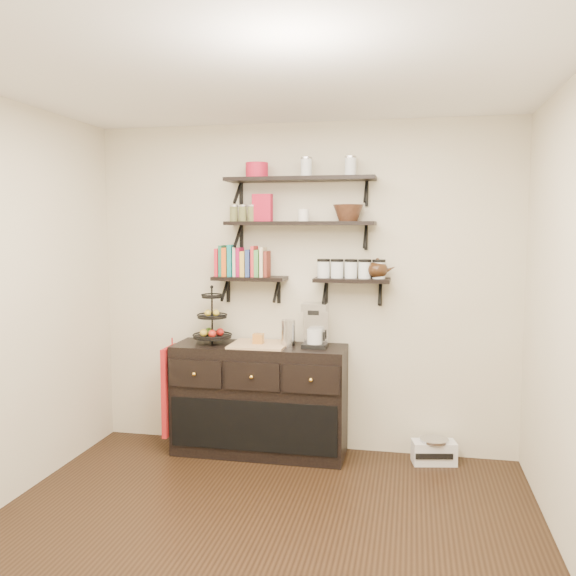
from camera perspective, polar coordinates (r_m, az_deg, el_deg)
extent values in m
plane|color=black|center=(3.80, -3.75, -23.46)|extent=(3.50, 3.50, 0.00)
cube|color=white|center=(3.43, -4.06, 20.00)|extent=(3.50, 3.50, 0.02)
cube|color=beige|center=(5.06, 1.39, -0.01)|extent=(3.50, 0.02, 2.70)
cube|color=black|center=(4.91, 1.13, 10.16)|extent=(1.20, 0.27, 0.03)
cube|color=black|center=(5.14, -4.40, 8.66)|extent=(0.02, 0.03, 0.20)
cube|color=black|center=(4.96, 7.38, 8.74)|extent=(0.02, 0.03, 0.20)
cube|color=black|center=(4.90, 1.12, 6.08)|extent=(1.20, 0.27, 0.03)
cube|color=black|center=(5.13, -4.37, 4.76)|extent=(0.02, 0.03, 0.20)
cube|color=black|center=(4.95, 7.32, 4.70)|extent=(0.02, 0.03, 0.20)
cube|color=black|center=(5.02, -3.59, 0.91)|extent=(0.60, 0.25, 0.03)
cube|color=black|center=(5.19, -5.61, -0.21)|extent=(0.02, 0.03, 0.20)
cube|color=black|center=(5.08, -0.86, -0.32)|extent=(0.03, 0.03, 0.20)
cube|color=black|center=(4.87, 6.00, 0.75)|extent=(0.60, 0.25, 0.03)
cube|color=black|center=(5.01, 3.61, -0.41)|extent=(0.03, 0.03, 0.20)
cube|color=black|center=(4.97, 8.64, -0.52)|extent=(0.02, 0.03, 0.20)
cube|color=red|center=(5.09, -6.39, 2.25)|extent=(0.02, 0.15, 0.20)
cube|color=#1E6245|center=(5.08, -6.04, 2.48)|extent=(0.03, 0.15, 0.24)
cube|color=#EB5C14|center=(5.07, -5.62, 2.30)|extent=(0.04, 0.15, 0.21)
cube|color=#128285|center=(5.05, -5.23, 2.53)|extent=(0.03, 0.15, 0.25)
cube|color=beige|center=(5.05, -4.86, 2.35)|extent=(0.03, 0.15, 0.22)
cube|color=#9A0F40|center=(5.03, -4.42, 2.58)|extent=(0.04, 0.15, 0.26)
cube|color=gold|center=(5.02, -4.01, 2.40)|extent=(0.03, 0.15, 0.23)
cube|color=navy|center=(5.02, -3.62, 2.23)|extent=(0.03, 0.15, 0.20)
cube|color=red|center=(5.00, -3.16, 2.45)|extent=(0.04, 0.15, 0.24)
cube|color=#4D964A|center=(4.99, -2.73, 2.28)|extent=(0.03, 0.15, 0.21)
cube|color=beige|center=(4.98, -2.31, 2.50)|extent=(0.03, 0.15, 0.25)
cube|color=maroon|center=(4.98, -1.92, 2.33)|extent=(0.02, 0.15, 0.22)
cylinder|color=silver|center=(4.89, 3.34, 1.73)|extent=(0.10, 0.10, 0.13)
cylinder|color=silver|center=(4.88, 4.62, 1.71)|extent=(0.10, 0.10, 0.13)
cylinder|color=silver|center=(4.87, 5.90, 1.69)|extent=(0.10, 0.10, 0.13)
cylinder|color=silver|center=(4.86, 7.19, 1.67)|extent=(0.10, 0.10, 0.13)
cylinder|color=silver|center=(4.85, 8.49, 1.65)|extent=(0.10, 0.10, 0.13)
cube|color=black|center=(5.07, -2.68, -10.38)|extent=(1.40, 0.45, 0.90)
cube|color=tan|center=(4.96, -2.70, -5.29)|extent=(0.45, 0.41, 0.02)
sphere|color=gold|center=(4.90, -8.78, -7.97)|extent=(0.04, 0.04, 0.04)
sphere|color=gold|center=(4.76, -3.45, -8.32)|extent=(0.04, 0.04, 0.04)
sphere|color=gold|center=(4.67, 2.16, -8.60)|extent=(0.04, 0.04, 0.04)
cylinder|color=black|center=(5.03, -7.12, -2.60)|extent=(0.01, 0.01, 0.46)
cylinder|color=black|center=(5.06, -7.09, -4.56)|extent=(0.31, 0.31, 0.01)
cylinder|color=black|center=(5.03, -7.12, -2.71)|extent=(0.24, 0.24, 0.02)
cylinder|color=black|center=(5.01, -7.14, -0.83)|extent=(0.17, 0.17, 0.02)
sphere|color=#B21914|center=(5.07, -6.37, -4.11)|extent=(0.06, 0.06, 0.06)
sphere|color=gold|center=(5.04, -7.52, -2.33)|extent=(0.06, 0.06, 0.06)
cube|color=#AD6B28|center=(4.95, -2.79, -4.74)|extent=(0.08, 0.08, 0.08)
cube|color=black|center=(4.87, 2.53, -5.38)|extent=(0.20, 0.18, 0.04)
cube|color=silver|center=(4.90, 2.65, -3.53)|extent=(0.19, 0.07, 0.30)
cube|color=silver|center=(4.82, 2.55, -1.78)|extent=(0.20, 0.18, 0.06)
cylinder|color=silver|center=(4.83, 2.50, -4.55)|extent=(0.12, 0.12, 0.11)
cylinder|color=silver|center=(4.87, 0.03, -4.27)|extent=(0.11, 0.11, 0.22)
cube|color=#AA121D|center=(5.18, -10.92, -9.34)|extent=(0.04, 0.31, 0.73)
cube|color=silver|center=(5.09, 13.49, -14.72)|extent=(0.36, 0.23, 0.18)
cylinder|color=silver|center=(5.06, 13.52, -13.66)|extent=(0.26, 0.26, 0.02)
cube|color=black|center=(5.01, 13.53, -15.08)|extent=(0.29, 0.06, 0.04)
cube|color=#B1142F|center=(4.97, -2.41, 7.51)|extent=(0.17, 0.08, 0.22)
cylinder|color=white|center=(4.89, 1.47, 6.81)|extent=(0.09, 0.09, 0.10)
cylinder|color=#B1142F|center=(4.99, -2.93, 10.95)|extent=(0.18, 0.18, 0.12)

